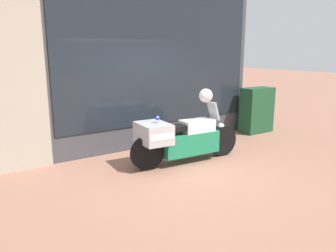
# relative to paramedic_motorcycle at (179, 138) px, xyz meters

# --- Properties ---
(ground_plane) EXTENTS (60.00, 60.00, 0.00)m
(ground_plane) POSITION_rel_paramedic_motorcycle_xyz_m (-0.04, -0.43, -0.53)
(ground_plane) COLOR #9E6B56
(shop_building) EXTENTS (6.38, 0.55, 4.00)m
(shop_building) POSITION_rel_paramedic_motorcycle_xyz_m (-0.50, 1.57, 1.48)
(shop_building) COLOR #424247
(shop_building) RESTS_ON ground
(window_display) EXTENTS (4.87, 0.30, 1.85)m
(window_display) POSITION_rel_paramedic_motorcycle_xyz_m (0.42, 1.60, -0.08)
(window_display) COLOR slate
(window_display) RESTS_ON ground
(paramedic_motorcycle) EXTENTS (2.48, 0.76, 1.21)m
(paramedic_motorcycle) POSITION_rel_paramedic_motorcycle_xyz_m (0.00, 0.00, 0.00)
(paramedic_motorcycle) COLOR black
(paramedic_motorcycle) RESTS_ON ground
(utility_cabinet) EXTENTS (0.92, 0.47, 1.25)m
(utility_cabinet) POSITION_rel_paramedic_motorcycle_xyz_m (3.34, 0.97, 0.09)
(utility_cabinet) COLOR #1E4C2D
(utility_cabinet) RESTS_ON ground
(white_helmet) EXTENTS (0.28, 0.28, 0.28)m
(white_helmet) POSITION_rel_paramedic_motorcycle_xyz_m (0.62, -0.04, 0.82)
(white_helmet) COLOR white
(white_helmet) RESTS_ON paramedic_motorcycle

